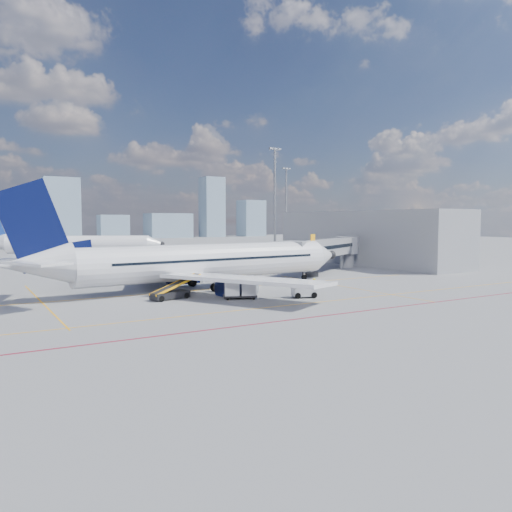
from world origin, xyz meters
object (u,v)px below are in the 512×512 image
Objects in this scene: baggage_tug at (303,290)px; belt_loader at (171,293)px; cargo_dolly at (240,289)px; main_aircraft at (197,263)px; ramp_worker at (314,287)px; second_aircraft at (71,245)px.

belt_loader reaches higher than baggage_tug.
baggage_tug is 6.72m from cargo_dolly.
main_aircraft is 7.25× the size of belt_loader.
belt_loader is at bearing 173.09° from cargo_dolly.
baggage_tug is 0.46× the size of belt_loader.
main_aircraft is 14.48m from ramp_worker.
baggage_tug is (11.57, -65.61, -2.39)m from second_aircraft.
cargo_dolly is 1.95× the size of ramp_worker.
belt_loader reaches higher than cargo_dolly.
main_aircraft reaches higher than second_aircraft.
main_aircraft is 11.57× the size of cargo_dolly.
main_aircraft reaches higher than ramp_worker.
cargo_dolly is (5.37, -63.03, -2.18)m from second_aircraft.
baggage_tug is 1.43× the size of ramp_worker.
main_aircraft reaches higher than belt_loader.
cargo_dolly reaches higher than baggage_tug.
ramp_worker is at bearing 21.98° from baggage_tug.
second_aircraft reaches higher than belt_loader.
ramp_worker reaches higher than baggage_tug.
cargo_dolly is 0.63× the size of belt_loader.
belt_loader is 3.10× the size of ramp_worker.
ramp_worker is at bearing -55.59° from second_aircraft.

